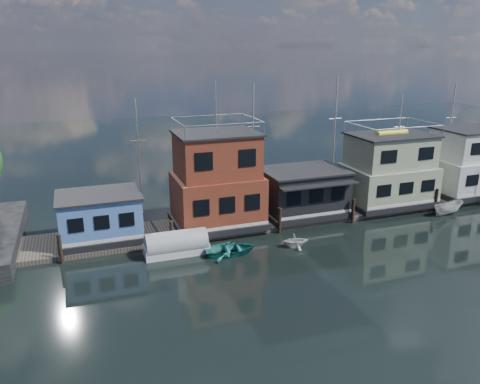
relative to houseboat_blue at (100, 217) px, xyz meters
name	(u,v)px	position (x,y,z in m)	size (l,w,h in m)	color
ground	(388,274)	(18.00, -12.00, -2.21)	(160.00, 160.00, 0.00)	black
dock	(307,214)	(18.00, 0.00, -2.01)	(48.00, 5.00, 0.40)	#595147
houseboat_blue	(100,217)	(0.00, 0.00, 0.00)	(6.40, 4.90, 3.66)	black
houseboat_red	(217,182)	(9.50, 0.00, 1.90)	(7.40, 5.90, 11.86)	black
houseboat_dark	(303,192)	(17.50, -0.02, 0.21)	(7.40, 6.10, 4.06)	black
houseboat_green	(388,171)	(26.50, 0.00, 1.34)	(8.40, 5.90, 7.03)	black
houseboat_white	(471,162)	(36.50, 0.00, 1.33)	(8.40, 5.90, 6.66)	black
pilings	(319,215)	(17.67, -2.80, -1.11)	(42.28, 0.28, 2.20)	#2D2116
background_masts	(323,141)	(22.76, 6.00, 3.35)	(36.40, 0.16, 12.00)	silver
motorboat	(448,208)	(30.43, -3.97, -1.58)	(1.21, 3.22, 1.24)	silver
tarp_runabout	(176,245)	(5.08, -3.96, -1.49)	(4.76, 1.95, 1.92)	white
dinghy_white	(295,240)	(13.98, -5.82, -1.65)	(1.80, 2.09, 1.10)	silver
dinghy_teal	(231,249)	(8.87, -5.37, -1.80)	(2.76, 3.87, 0.80)	#227F79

